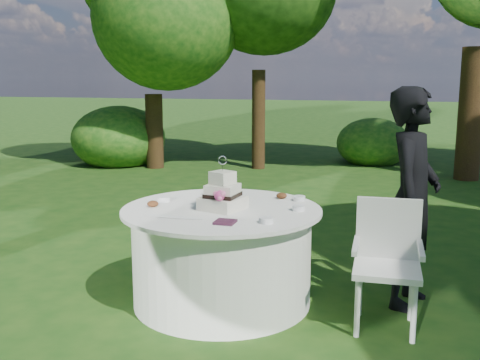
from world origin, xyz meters
name	(u,v)px	position (x,y,z in m)	size (l,w,h in m)	color
ground	(222,301)	(0.00, 0.00, 0.00)	(80.00, 80.00, 0.00)	#163D10
napkins	(225,222)	(0.17, -0.43, 0.78)	(0.14, 0.14, 0.02)	#401B30
feather_plume	(173,217)	(-0.24, -0.39, 0.78)	(0.48, 0.07, 0.01)	white
guest	(412,198)	(1.42, 0.40, 0.85)	(0.62, 0.41, 1.71)	black
table	(222,255)	(0.00, 0.00, 0.39)	(1.56, 1.56, 0.77)	white
cake	(223,195)	(0.03, -0.05, 0.88)	(0.36, 0.36, 0.42)	white
chair	(387,255)	(1.27, -0.05, 0.52)	(0.49, 0.48, 0.91)	white
votives	(246,203)	(0.16, 0.14, 0.79)	(1.22, 0.89, 0.04)	white
petal_cups	(219,200)	(-0.08, 0.18, 0.79)	(1.00, 0.68, 0.05)	#562D16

